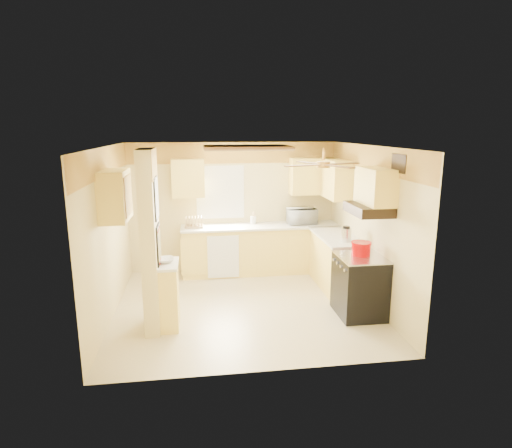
{
  "coord_description": "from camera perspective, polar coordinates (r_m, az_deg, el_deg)",
  "views": [
    {
      "loc": [
        -0.71,
        -6.31,
        2.76
      ],
      "look_at": [
        0.23,
        0.35,
        1.25
      ],
      "focal_mm": 30.0,
      "sensor_mm": 36.0,
      "label": 1
    }
  ],
  "objects": [
    {
      "name": "upper_cab_back_left",
      "position": [
        8.08,
        -9.04,
        6.05
      ],
      "size": [
        0.6,
        0.35,
        0.7
      ],
      "primitive_type": "cube",
      "color": "#FEE36B",
      "rests_on": "wall_back"
    },
    {
      "name": "poster_menu",
      "position": [
        5.85,
        -13.14,
        3.39
      ],
      "size": [
        0.02,
        0.42,
        0.57
      ],
      "color": "black",
      "rests_on": "partition_column"
    },
    {
      "name": "poster_nashville",
      "position": [
        5.99,
        -12.83,
        -2.76
      ],
      "size": [
        0.02,
        0.42,
        0.57
      ],
      "color": "black",
      "rests_on": "partition_column"
    },
    {
      "name": "wall_front",
      "position": [
        4.71,
        1.06,
        -6.02
      ],
      "size": [
        4.0,
        0.0,
        4.0
      ],
      "primitive_type": "plane",
      "rotation": [
        -1.57,
        0.0,
        0.0
      ],
      "color": "#DDC886",
      "rests_on": "floor"
    },
    {
      "name": "wall_back",
      "position": [
        8.37,
        -3.05,
        2.27
      ],
      "size": [
        4.0,
        0.0,
        4.0
      ],
      "primitive_type": "plane",
      "rotation": [
        1.57,
        0.0,
        0.0
      ],
      "color": "#DDC886",
      "rests_on": "floor"
    },
    {
      "name": "countertop_right",
      "position": [
        7.54,
        10.78,
        -1.68
      ],
      "size": [
        0.64,
        1.44,
        0.04
      ],
      "primitive_type": "cube",
      "color": "white",
      "rests_on": "lower_cabinets_right"
    },
    {
      "name": "wall_left",
      "position": [
        6.61,
        -19.07,
        -1.24
      ],
      "size": [
        0.0,
        3.8,
        3.8
      ],
      "primitive_type": "plane",
      "rotation": [
        1.57,
        0.0,
        1.57
      ],
      "color": "#DDC886",
      "rests_on": "floor"
    },
    {
      "name": "wallpaper_border",
      "position": [
        8.23,
        -3.13,
        9.45
      ],
      "size": [
        4.0,
        0.02,
        0.4
      ],
      "primitive_type": "cube",
      "color": "#FFCA4B",
      "rests_on": "wall_back"
    },
    {
      "name": "bowl",
      "position": [
        6.08,
        -12.02,
        -4.73
      ],
      "size": [
        0.3,
        0.3,
        0.06
      ],
      "primitive_type": "imported",
      "rotation": [
        0.0,
        0.0,
        0.25
      ],
      "color": "white",
      "rests_on": "ledge_top"
    },
    {
      "name": "utensil_crock",
      "position": [
        8.31,
        -0.36,
        0.56
      ],
      "size": [
        0.11,
        0.11,
        0.23
      ],
      "color": "white",
      "rests_on": "countertop_back"
    },
    {
      "name": "dutch_oven",
      "position": [
        6.54,
        13.83,
        -3.17
      ],
      "size": [
        0.3,
        0.3,
        0.2
      ],
      "color": "#B60001",
      "rests_on": "stove"
    },
    {
      "name": "countertop_back",
      "position": [
        8.2,
        0.65,
        -0.3
      ],
      "size": [
        3.04,
        0.64,
        0.04
      ],
      "primitive_type": "cube",
      "color": "white",
      "rests_on": "lower_cabinets_back"
    },
    {
      "name": "ceiling_fan",
      "position": [
        5.88,
        8.97,
        7.89
      ],
      "size": [
        1.15,
        1.15,
        0.26
      ],
      "color": "gold",
      "rests_on": "ceiling"
    },
    {
      "name": "upper_cab_over_stove",
      "position": [
        6.34,
        15.65,
        4.87
      ],
      "size": [
        0.35,
        0.76,
        0.52
      ],
      "primitive_type": "cube",
      "color": "#FEE36B",
      "rests_on": "wall_right"
    },
    {
      "name": "ledge_top",
      "position": [
        6.06,
        -11.68,
        -5.28
      ],
      "size": [
        0.28,
        0.58,
        0.04
      ],
      "primitive_type": "cube",
      "color": "white",
      "rests_on": "partition_ledge"
    },
    {
      "name": "ceiling",
      "position": [
        6.35,
        -1.65,
        10.32
      ],
      "size": [
        4.0,
        4.0,
        0.0
      ],
      "primitive_type": "plane",
      "rotation": [
        3.14,
        0.0,
        0.0
      ],
      "color": "white",
      "rests_on": "wall_back"
    },
    {
      "name": "floor",
      "position": [
        6.92,
        -1.51,
        -10.84
      ],
      "size": [
        4.0,
        4.0,
        0.0
      ],
      "primitive_type": "plane",
      "color": "#CFBA8F",
      "rests_on": "ground"
    },
    {
      "name": "ceiling_light_panel",
      "position": [
        6.86,
        -1.28,
        10.12
      ],
      "size": [
        1.35,
        0.95,
        0.06
      ],
      "color": "brown",
      "rests_on": "ceiling"
    },
    {
      "name": "dish_rack",
      "position": [
        8.11,
        -8.29,
        0.07
      ],
      "size": [
        0.35,
        0.26,
        0.19
      ],
      "color": "tan",
      "rests_on": "countertop_back"
    },
    {
      "name": "lower_cabinets_back",
      "position": [
        8.33,
        0.63,
        -3.44
      ],
      "size": [
        3.0,
        0.6,
        0.9
      ],
      "primitive_type": "cube",
      "color": "#FEE36B",
      "rests_on": "floor"
    },
    {
      "name": "wall_right",
      "position": [
        7.03,
        14.84,
        -0.16
      ],
      "size": [
        0.0,
        3.8,
        3.8
      ],
      "primitive_type": "plane",
      "rotation": [
        1.57,
        0.0,
        -1.57
      ],
      "color": "#DDC886",
      "rests_on": "floor"
    },
    {
      "name": "vent_grate",
      "position": [
        6.06,
        18.52,
        7.67
      ],
      "size": [
        0.02,
        0.4,
        0.25
      ],
      "primitive_type": "cube",
      "color": "black",
      "rests_on": "wall_right"
    },
    {
      "name": "upper_cab_right",
      "position": [
        8.02,
        10.49,
        5.95
      ],
      "size": [
        0.35,
        1.0,
        0.7
      ],
      "primitive_type": "cube",
      "color": "#FEE36B",
      "rests_on": "wall_right"
    },
    {
      "name": "upper_cab_back_right",
      "position": [
        8.39,
        7.67,
        6.34
      ],
      "size": [
        0.9,
        0.35,
        0.7
      ],
      "primitive_type": "cube",
      "color": "#FEE36B",
      "rests_on": "wall_back"
    },
    {
      "name": "upper_cab_left_wall",
      "position": [
        6.23,
        -18.31,
        3.62
      ],
      "size": [
        0.35,
        0.75,
        0.7
      ],
      "primitive_type": "cube",
      "color": "#FEE36B",
      "rests_on": "wall_left"
    },
    {
      "name": "window",
      "position": [
        8.3,
        -4.79,
        4.24
      ],
      "size": [
        0.92,
        0.02,
        1.02
      ],
      "color": "white",
      "rests_on": "wall_back"
    },
    {
      "name": "dishwasher_panel",
      "position": [
        7.96,
        -4.39,
        -4.39
      ],
      "size": [
        0.58,
        0.02,
        0.8
      ],
      "primitive_type": "cube",
      "color": "white",
      "rests_on": "lower_cabinets_back"
    },
    {
      "name": "partition_column",
      "position": [
        5.99,
        -13.92,
        -2.32
      ],
      "size": [
        0.2,
        0.7,
        2.5
      ],
      "primitive_type": "cube",
      "color": "#DDC886",
      "rests_on": "floor"
    },
    {
      "name": "stove",
      "position": [
        6.64,
        13.64,
        -7.96
      ],
      "size": [
        0.68,
        0.77,
        0.92
      ],
      "color": "black",
      "rests_on": "floor"
    },
    {
      "name": "partition_ledge",
      "position": [
        6.22,
        -11.49,
        -9.41
      ],
      "size": [
        0.25,
        0.55,
        0.9
      ],
      "primitive_type": "cube",
      "color": "#FEE36B",
      "rests_on": "floor"
    },
    {
      "name": "lower_cabinets_right",
      "position": [
        7.67,
        10.71,
        -5.08
      ],
      "size": [
        0.6,
        1.4,
        0.9
      ],
      "primitive_type": "cube",
      "color": "#FEE36B",
      "rests_on": "floor"
    },
    {
      "name": "kettle",
      "position": [
        7.15,
        11.93,
        -1.37
      ],
      "size": [
        0.17,
        0.17,
        0.26
      ],
      "color": "silver",
      "rests_on": "countertop_right"
    },
    {
      "name": "range_hood",
      "position": [
        6.36,
        14.77,
        1.92
      ],
      "size": [
        0.5,
        0.76,
        0.14
      ],
      "primitive_type": "cube",
      "color": "black",
      "rests_on": "upper_cab_over_stove"
    },
    {
      "name": "microwave",
      "position": [
        8.34,
        6.14,
        1.06
      ],
      "size": [
        0.56,
        0.39,
        0.3
      ],
      "primitive_type": "imported",
      "rotation": [
        0.0,
        0.0,
        3.18
      ],
      "color": "white",
      "rests_on": "countertop_back"
    }
  ]
}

